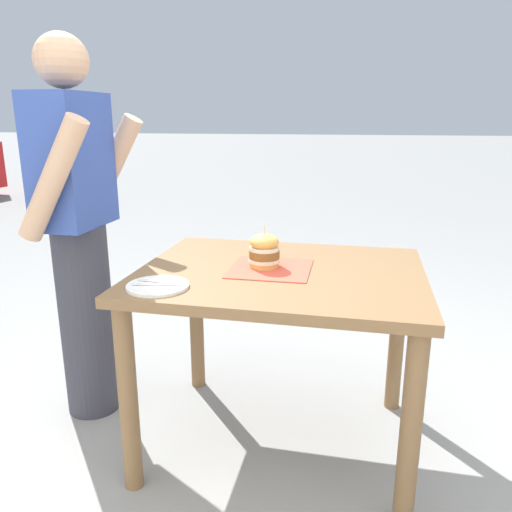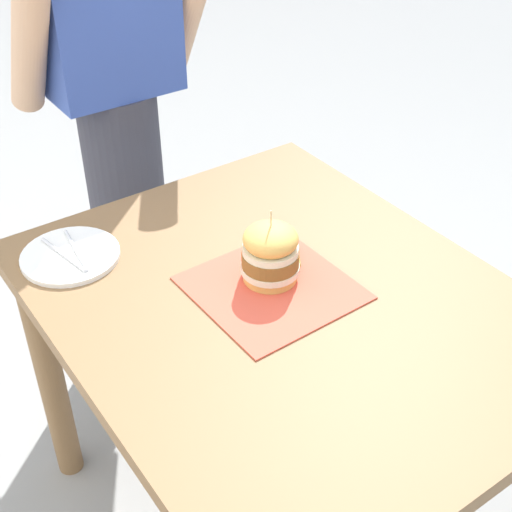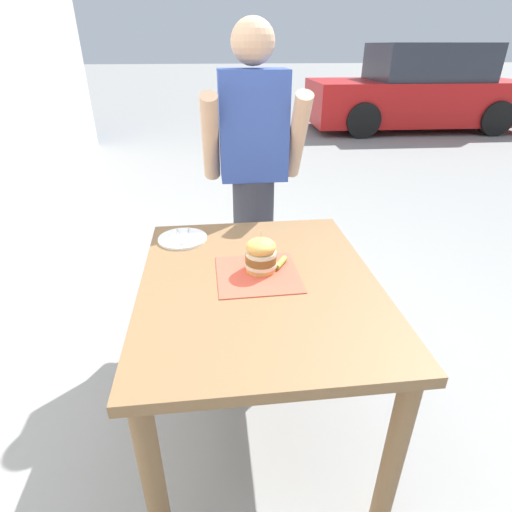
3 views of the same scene
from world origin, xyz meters
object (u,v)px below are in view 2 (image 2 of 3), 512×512
(sandwich, at_px, (270,253))
(side_plate_with_forks, at_px, (70,256))
(patio_table, at_px, (282,343))
(pickle_spear, at_px, (294,254))
(diner_across_table, at_px, (116,96))

(sandwich, relative_size, side_plate_with_forks, 0.77)
(patio_table, bearing_deg, sandwich, 77.41)
(sandwich, height_order, side_plate_with_forks, sandwich)
(patio_table, bearing_deg, pickle_spear, 44.01)
(pickle_spear, xyz_separation_m, side_plate_with_forks, (-0.40, 0.29, -0.01))
(patio_table, xyz_separation_m, pickle_spear, (0.10, 0.10, 0.14))
(patio_table, xyz_separation_m, side_plate_with_forks, (-0.30, 0.39, 0.13))
(pickle_spear, xyz_separation_m, diner_across_table, (-0.02, 0.82, 0.09))
(side_plate_with_forks, distance_m, diner_across_table, 0.66)
(diner_across_table, bearing_deg, patio_table, -94.87)
(sandwich, relative_size, pickle_spear, 2.03)
(patio_table, distance_m, sandwich, 0.21)
(pickle_spear, relative_size, diner_across_table, 0.05)
(pickle_spear, bearing_deg, side_plate_with_forks, 143.94)
(pickle_spear, height_order, side_plate_with_forks, pickle_spear)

